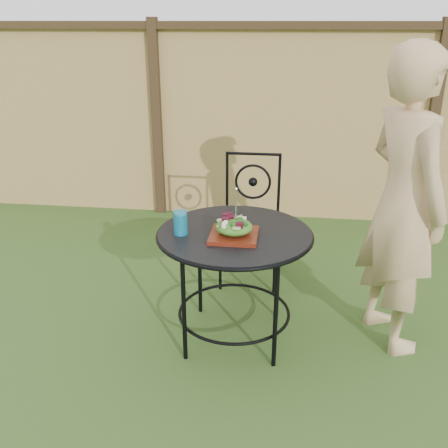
{
  "coord_description": "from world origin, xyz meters",
  "views": [
    {
      "loc": [
        -0.02,
        -2.65,
        1.87
      ],
      "look_at": [
        -0.37,
        0.07,
        0.75
      ],
      "focal_mm": 40.0,
      "sensor_mm": 36.0,
      "label": 1
    }
  ],
  "objects_px": {
    "patio_table": "(235,253)",
    "salad_plate": "(234,235)",
    "patio_chair": "(251,215)",
    "diner": "(404,204)"
  },
  "relations": [
    {
      "from": "patio_table",
      "to": "salad_plate",
      "type": "distance_m",
      "value": 0.17
    },
    {
      "from": "patio_chair",
      "to": "diner",
      "type": "relative_size",
      "value": 0.53
    },
    {
      "from": "salad_plate",
      "to": "patio_chair",
      "type": "bearing_deg",
      "value": 88.21
    },
    {
      "from": "salad_plate",
      "to": "patio_table",
      "type": "bearing_deg",
      "value": 92.58
    },
    {
      "from": "patio_table",
      "to": "diner",
      "type": "height_order",
      "value": "diner"
    },
    {
      "from": "diner",
      "to": "patio_chair",
      "type": "bearing_deg",
      "value": 30.4
    },
    {
      "from": "patio_table",
      "to": "diner",
      "type": "relative_size",
      "value": 0.52
    },
    {
      "from": "patio_chair",
      "to": "diner",
      "type": "distance_m",
      "value": 1.23
    },
    {
      "from": "patio_table",
      "to": "patio_chair",
      "type": "xyz_separation_m",
      "value": [
        0.03,
        0.84,
        -0.08
      ]
    },
    {
      "from": "patio_chair",
      "to": "salad_plate",
      "type": "xyz_separation_m",
      "value": [
        -0.03,
        -0.92,
        0.23
      ]
    }
  ]
}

